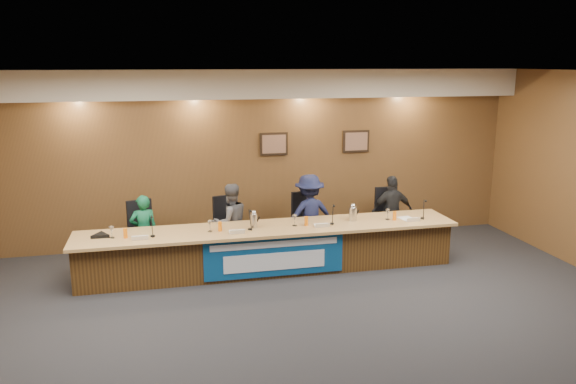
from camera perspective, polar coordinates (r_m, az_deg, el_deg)
The scene contains 39 objects.
floor at distance 7.14m, azimuth 1.96°, elevation -14.66°, with size 10.00×10.00×0.00m, color black.
ceiling at distance 6.33m, azimuth 2.19°, elevation 11.96°, with size 10.00×8.00×0.04m, color silver.
wall_back at distance 10.38m, azimuth -3.64°, elevation 3.48°, with size 10.00×0.04×3.20m, color brown.
soffit at distance 10.00m, azimuth -3.52°, elevation 10.90°, with size 10.00×0.50×0.50m, color beige.
dais_body at distance 9.16m, azimuth -1.89°, elevation -5.88°, with size 6.00×0.80×0.70m, color #492E13.
dais_top at distance 9.00m, azimuth -1.85°, elevation -3.72°, with size 6.10×0.95×0.05m, color tan.
banner at distance 8.76m, azimuth -1.37°, elevation -6.56°, with size 2.20×0.02×0.65m, color navy.
banner_text_upper at distance 8.69m, azimuth -1.36°, elevation -5.34°, with size 2.00×0.01×0.10m, color silver.
banner_text_lower at distance 8.78m, azimuth -1.35°, elevation -7.08°, with size 1.60×0.01×0.28m, color silver.
wall_photo_left at distance 10.39m, azimuth -1.45°, elevation 4.90°, with size 0.52×0.04×0.42m, color black.
wall_photo_right at distance 10.82m, azimuth 6.92°, elevation 5.14°, with size 0.52×0.04×0.42m, color black.
panelist_a at distance 9.53m, azimuth -14.43°, elevation -3.89°, with size 0.45×0.29×1.22m, color #105A39.
panelist_b at distance 9.57m, azimuth -5.85°, elevation -3.09°, with size 0.65×0.51×1.34m, color #4F4E53.
panelist_c at distance 9.81m, azimuth 2.17°, elevation -2.34°, with size 0.93×0.53×1.44m, color #131838.
panelist_d at distance 10.32m, azimuth 10.50°, elevation -2.03°, with size 0.79×0.33×1.35m, color black.
office_chair_a at distance 9.66m, azimuth -14.37°, elevation -4.47°, with size 0.48×0.48×0.08m, color black.
office_chair_b at distance 9.72m, azimuth -5.90°, elevation -4.01°, with size 0.48×0.48×0.08m, color black.
office_chair_c at distance 9.97m, azimuth 2.01°, elevation -3.51°, with size 0.48×0.48×0.08m, color black.
office_chair_d at distance 10.46m, azimuth 10.25°, elevation -2.92°, with size 0.48×0.48×0.08m, color black.
nameplate_a at distance 8.59m, azimuth -14.82°, elevation -4.49°, with size 0.24×0.06×0.09m, color white.
microphone_a at distance 8.73m, azimuth -13.58°, elevation -4.37°, with size 0.07×0.07×0.02m, color black.
juice_glass_a at distance 8.75m, azimuth -16.19°, elevation -4.05°, with size 0.06×0.06×0.15m, color orange.
water_glass_a at distance 8.81m, azimuth -17.47°, elevation -3.93°, with size 0.08×0.08×0.18m, color silver.
nameplate_b at distance 8.64m, azimuth -5.17°, elevation -4.01°, with size 0.24×0.06×0.09m, color white.
microphone_b at distance 8.86m, azimuth -3.88°, elevation -3.78°, with size 0.07×0.07×0.02m, color black.
juice_glass_b at distance 8.81m, azimuth -6.92°, elevation -3.50°, with size 0.06×0.06×0.15m, color orange.
water_glass_b at distance 8.80m, azimuth -7.93°, elevation -3.45°, with size 0.08×0.08×0.18m, color silver.
nameplate_c at distance 8.95m, azimuth 3.54°, elevation -3.36°, with size 0.24×0.06×0.09m, color white.
microphone_c at distance 9.16m, azimuth 4.47°, elevation -3.22°, with size 0.07×0.07×0.02m, color black.
juice_glass_c at distance 9.05m, azimuth 1.87°, elevation -2.97°, with size 0.06×0.06×0.15m, color orange.
water_glass_c at distance 9.02m, azimuth 0.67°, elevation -2.91°, with size 0.08×0.08×0.18m, color silver.
nameplate_d at distance 9.48m, azimuth 12.62°, elevation -2.73°, with size 0.24×0.06×0.09m, color white.
microphone_d at distance 9.72m, azimuth 13.47°, elevation -2.60°, with size 0.07×0.07×0.02m, color black.
juice_glass_d at distance 9.52m, azimuth 10.77°, elevation -2.39°, with size 0.06×0.06×0.15m, color orange.
water_glass_d at distance 9.52m, azimuth 10.09°, elevation -2.26°, with size 0.08×0.08×0.18m, color silver.
carafe_mid at distance 8.93m, azimuth -3.49°, elevation -2.94°, with size 0.11×0.11×0.23m, color silver.
carafe_right at distance 9.37m, azimuth 6.61°, elevation -2.24°, with size 0.13×0.13×0.23m, color silver.
speakerphone at distance 8.93m, azimuth -18.50°, elevation -4.20°, with size 0.32×0.32×0.05m, color black.
paper_stack at distance 9.65m, azimuth 12.02°, elevation -2.68°, with size 0.22×0.30×0.01m, color white.
Camera 1 is at (-1.64, -6.11, 3.32)m, focal length 35.00 mm.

